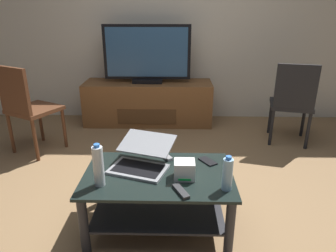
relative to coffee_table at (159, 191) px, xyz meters
name	(u,v)px	position (x,y,z in m)	size (l,w,h in m)	color
ground_plane	(172,199)	(0.09, 0.32, -0.29)	(7.68, 7.68, 0.00)	olive
back_wall	(174,13)	(0.09, 2.45, 1.11)	(6.40, 0.12, 2.80)	beige
coffee_table	(159,191)	(0.00, 0.00, 0.00)	(1.00, 0.63, 0.42)	black
media_cabinet	(148,103)	(-0.25, 2.13, -0.01)	(1.66, 0.52, 0.55)	brown
television	(147,55)	(-0.25, 2.10, 0.62)	(1.09, 0.20, 0.72)	black
dining_chair	(292,100)	(1.40, 1.47, 0.22)	(0.53, 0.53, 0.93)	black
side_chair	(27,105)	(-1.41, 1.15, 0.24)	(0.59, 0.59, 0.94)	#59331E
laptop	(142,158)	(-0.12, 0.10, 0.20)	(0.49, 0.51, 0.18)	gray
router_box	(184,170)	(0.17, -0.05, 0.20)	(0.13, 0.12, 0.12)	white
water_bottle_near	(227,174)	(0.43, -0.18, 0.24)	(0.06, 0.06, 0.23)	#99C6E5
water_bottle_far	(98,166)	(-0.36, -0.15, 0.27)	(0.07, 0.07, 0.28)	silver
cell_phone	(208,161)	(0.35, 0.17, 0.14)	(0.07, 0.14, 0.01)	black
tv_remote	(181,191)	(0.15, -0.23, 0.15)	(0.04, 0.16, 0.02)	#2D2D30
soundbar_remote	(165,156)	(0.04, 0.25, 0.15)	(0.04, 0.16, 0.02)	#99999E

